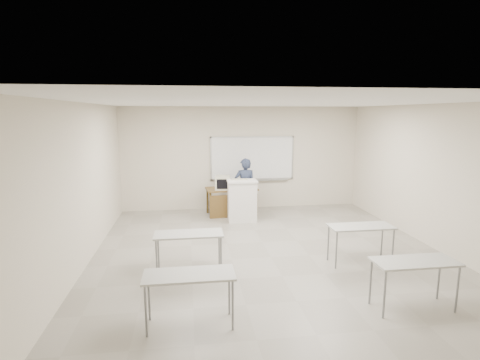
{
  "coord_description": "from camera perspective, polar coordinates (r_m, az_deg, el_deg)",
  "views": [
    {
      "loc": [
        -1.57,
        -6.85,
        2.8
      ],
      "look_at": [
        -0.31,
        2.2,
        1.17
      ],
      "focal_mm": 28.0,
      "sensor_mm": 36.0,
      "label": 1
    }
  ],
  "objects": [
    {
      "name": "student_desks",
      "position": [
        6.11,
        7.66,
        -10.39
      ],
      "size": [
        4.4,
        2.2,
        0.73
      ],
      "color": "#A8A9A3",
      "rests_on": "floor"
    },
    {
      "name": "whiteboard",
      "position": [
        11.06,
        1.89,
        3.25
      ],
      "size": [
        2.48,
        0.1,
        1.31
      ],
      "color": "white",
      "rests_on": "floor"
    },
    {
      "name": "podium",
      "position": [
        9.83,
        0.32,
        -3.15
      ],
      "size": [
        0.77,
        0.56,
        1.08
      ],
      "rotation": [
        0.0,
        0.0,
        -0.04
      ],
      "color": "silver",
      "rests_on": "floor"
    },
    {
      "name": "presenter",
      "position": [
        10.32,
        0.77,
        -1.07
      ],
      "size": [
        0.59,
        0.39,
        1.6
      ],
      "primitive_type": "imported",
      "rotation": [
        0.0,
        0.0,
        3.13
      ],
      "color": "black",
      "rests_on": "floor"
    },
    {
      "name": "instructor_desk",
      "position": [
        10.36,
        -1.23,
        -2.5
      ],
      "size": [
        1.4,
        0.7,
        0.75
      ],
      "rotation": [
        0.0,
        0.0,
        0.09
      ],
      "color": "brown",
      "rests_on": "floor"
    },
    {
      "name": "floor",
      "position": [
        7.57,
        4.75,
        -11.68
      ],
      "size": [
        7.0,
        8.0,
        0.01
      ],
      "primitive_type": "cube",
      "color": "gray",
      "rests_on": "ground"
    },
    {
      "name": "mouse",
      "position": [
        10.25,
        -0.06,
        -1.32
      ],
      "size": [
        0.1,
        0.07,
        0.04
      ],
      "primitive_type": "ellipsoid",
      "rotation": [
        0.0,
        0.0,
        -0.0
      ],
      "color": "#B1B5B8",
      "rests_on": "instructor_desk"
    },
    {
      "name": "crt_monitor",
      "position": [
        10.24,
        -2.62,
        -0.4
      ],
      "size": [
        0.41,
        0.45,
        0.39
      ],
      "rotation": [
        0.0,
        0.0,
        -0.13
      ],
      "color": "#B8B49C",
      "rests_on": "instructor_desk"
    },
    {
      "name": "keyboard",
      "position": [
        9.79,
        -0.08,
        0.09
      ],
      "size": [
        0.43,
        0.16,
        0.02
      ],
      "primitive_type": "cube",
      "rotation": [
        0.0,
        0.0,
        -0.03
      ],
      "color": "#B8B49C",
      "rests_on": "podium"
    },
    {
      "name": "laptop",
      "position": [
        10.55,
        -1.94,
        -0.79
      ],
      "size": [
        0.31,
        0.29,
        0.23
      ],
      "rotation": [
        0.0,
        0.0,
        -0.25
      ],
      "color": "black",
      "rests_on": "instructor_desk"
    }
  ]
}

